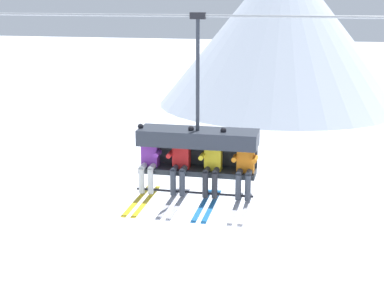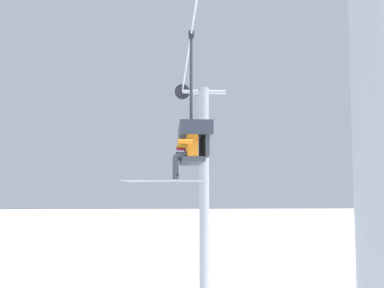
{
  "view_description": "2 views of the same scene",
  "coord_description": "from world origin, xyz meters",
  "px_view_note": "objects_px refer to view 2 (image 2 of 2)",
  "views": [
    {
      "loc": [
        2.35,
        -11.37,
        9.11
      ],
      "look_at": [
        0.12,
        -0.66,
        6.23
      ],
      "focal_mm": 55.0,
      "sensor_mm": 36.0,
      "label": 1
    },
    {
      "loc": [
        11.03,
        -1.33,
        5.18
      ],
      "look_at": [
        0.51,
        -0.79,
        6.11
      ],
      "focal_mm": 45.0,
      "sensor_mm": 36.0,
      "label": 2
    }
  ],
  "objects_px": {
    "skier_purple": "(184,154)",
    "skier_yellow": "(185,150)",
    "chairlift_chair": "(194,138)",
    "skier_orange": "(186,149)",
    "skier_red": "(184,152)",
    "lift_tower_near": "(204,202)"
  },
  "relations": [
    {
      "from": "lift_tower_near",
      "to": "chairlift_chair",
      "type": "relative_size",
      "value": 2.68
    },
    {
      "from": "chairlift_chair",
      "to": "skier_red",
      "type": "bearing_deg",
      "value": -145.01
    },
    {
      "from": "lift_tower_near",
      "to": "skier_purple",
      "type": "bearing_deg",
      "value": -9.12
    },
    {
      "from": "skier_orange",
      "to": "lift_tower_near",
      "type": "bearing_deg",
      "value": 173.03
    },
    {
      "from": "skier_purple",
      "to": "skier_yellow",
      "type": "distance_m",
      "value": 1.24
    },
    {
      "from": "chairlift_chair",
      "to": "skier_red",
      "type": "height_order",
      "value": "chairlift_chair"
    },
    {
      "from": "lift_tower_near",
      "to": "skier_yellow",
      "type": "bearing_deg",
      "value": -7.52
    },
    {
      "from": "skier_red",
      "to": "lift_tower_near",
      "type": "bearing_deg",
      "value": 171.76
    },
    {
      "from": "skier_yellow",
      "to": "lift_tower_near",
      "type": "bearing_deg",
      "value": 172.48
    },
    {
      "from": "skier_orange",
      "to": "skier_red",
      "type": "bearing_deg",
      "value": 179.68
    },
    {
      "from": "chairlift_chair",
      "to": "skier_red",
      "type": "relative_size",
      "value": 1.96
    },
    {
      "from": "skier_purple",
      "to": "skier_orange",
      "type": "bearing_deg",
      "value": -0.21
    },
    {
      "from": "lift_tower_near",
      "to": "skier_red",
      "type": "xyz_separation_m",
      "value": [
        6.38,
        -0.92,
        1.34
      ]
    },
    {
      "from": "skier_yellow",
      "to": "skier_orange",
      "type": "bearing_deg",
      "value": -0.64
    },
    {
      "from": "lift_tower_near",
      "to": "skier_red",
      "type": "distance_m",
      "value": 6.58
    },
    {
      "from": "chairlift_chair",
      "to": "skier_orange",
      "type": "bearing_deg",
      "value": -13.4
    },
    {
      "from": "skier_purple",
      "to": "skier_red",
      "type": "relative_size",
      "value": 1.0
    },
    {
      "from": "chairlift_chair",
      "to": "skier_orange",
      "type": "distance_m",
      "value": 1.0
    },
    {
      "from": "lift_tower_near",
      "to": "skier_orange",
      "type": "distance_m",
      "value": 7.78
    },
    {
      "from": "skier_purple",
      "to": "skier_red",
      "type": "height_order",
      "value": "same"
    },
    {
      "from": "skier_red",
      "to": "skier_yellow",
      "type": "height_order",
      "value": "same"
    },
    {
      "from": "chairlift_chair",
      "to": "skier_orange",
      "type": "relative_size",
      "value": 1.96
    }
  ]
}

